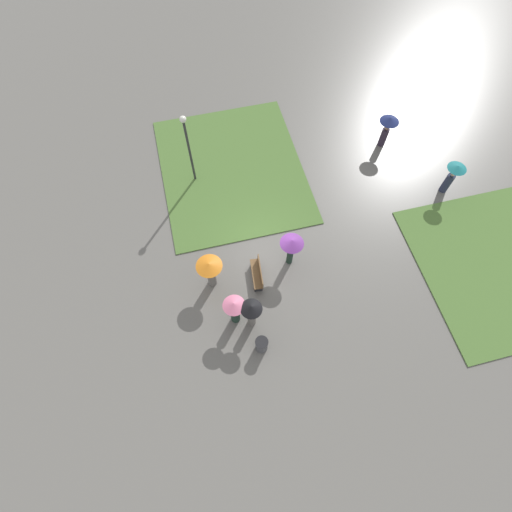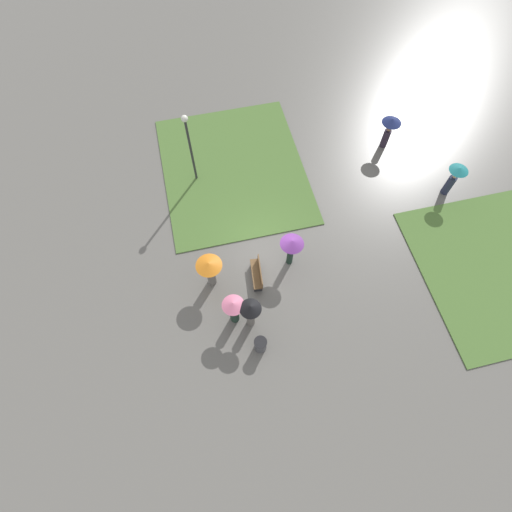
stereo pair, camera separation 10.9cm
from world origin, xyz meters
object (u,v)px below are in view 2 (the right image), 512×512
Objects in this scene: crowd_person_orange at (210,269)px; lone_walker_far_path at (454,178)px; lamp_post at (189,141)px; crowd_person_pink at (234,309)px; park_bench at (258,273)px; lone_walker_mid_plaza at (390,128)px; crowd_person_black at (251,312)px; trash_bin at (260,345)px; crowd_person_purple at (292,246)px.

crowd_person_orange is 13.08m from lone_walker_far_path.
lamp_post reaches higher than lone_walker_far_path.
lone_walker_far_path is at bearing 153.34° from crowd_person_pink.
lone_walker_mid_plaza is at bearing 132.02° from park_bench.
trash_bin is at bearing -132.01° from crowd_person_black.
lamp_post reaches higher than park_bench.
crowd_person_purple is (-3.74, 2.32, 1.13)m from trash_bin.
crowd_person_pink is 0.99× the size of crowd_person_orange.
lone_walker_mid_plaza is (-3.82, -1.95, 0.18)m from lone_walker_far_path.
crowd_person_black is at bearing 7.12° from lamp_post.
lone_walker_mid_plaza is (-6.16, 10.92, 0.02)m from crowd_person_orange.
lamp_post reaches higher than lone_walker_mid_plaza.
crowd_person_pink is (2.21, -3.12, -0.36)m from crowd_person_purple.
lone_walker_far_path is (-4.68, 11.56, -0.19)m from crowd_person_black.
lone_walker_far_path is at bearing 155.36° from crowd_person_purple.
trash_bin is 0.45× the size of crowd_person_orange.
lone_walker_mid_plaza reaches higher than park_bench.
trash_bin is 0.43× the size of crowd_person_purple.
crowd_person_pink is (1.73, -1.46, 0.74)m from park_bench.
park_bench is 0.80× the size of lone_walker_mid_plaza.
crowd_person_black is (2.06, -0.80, 0.90)m from park_bench.
trash_bin is at bearing 71.32° from crowd_person_pink.
park_bench is at bearing -21.83° from crowd_person_purple.
trash_bin is (3.27, -0.66, -0.03)m from park_bench.
crowd_person_purple reaches higher than park_bench.
crowd_person_black is (2.54, -2.46, -0.20)m from crowd_person_purple.
crowd_person_orange is (-3.54, -1.45, 0.90)m from trash_bin.
crowd_person_purple is (-0.48, 1.66, 1.10)m from park_bench.
park_bench is 0.78× the size of crowd_person_purple.
crowd_person_purple is 1.02× the size of crowd_person_black.
crowd_person_black is at bearing -15.26° from park_bench.
park_bench is 11.10m from lone_walker_far_path.
lamp_post is at bearing -158.07° from park_bench.
crowd_person_orange is 2.68m from crowd_person_black.
crowd_person_purple is at bearing 169.09° from crowd_person_pink.
lone_walker_far_path is at bearing -26.65° from crowd_person_black.
lamp_post is 2.27× the size of lone_walker_far_path.
crowd_person_pink is at bearing -34.16° from park_bench.
park_bench is 2.05m from crowd_person_purple.
crowd_person_black is 1.03× the size of lone_walker_far_path.
lone_walker_mid_plaza reaches higher than crowd_person_orange.
crowd_person_black is (2.34, 1.31, 0.03)m from crowd_person_orange.
park_bench is 2.30m from crowd_person_orange.
crowd_person_orange is at bearing 70.66° from crowd_person_black.
crowd_person_black reaches higher than trash_bin.
lamp_post reaches higher than trash_bin.
crowd_person_pink is at bearing -45.02° from lone_walker_far_path.
crowd_person_pink reaches higher than trash_bin.
trash_bin is 4.54m from crowd_person_purple.
trash_bin is at bearing -37.36° from lone_walker_far_path.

